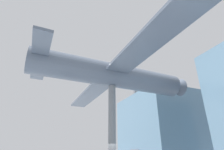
{
  "coord_description": "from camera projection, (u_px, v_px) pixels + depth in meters",
  "views": [
    {
      "loc": [
        11.55,
        -4.76,
        1.98
      ],
      "look_at": [
        0.0,
        0.0,
        7.53
      ],
      "focal_mm": 28.0,
      "sensor_mm": 36.0,
      "label": 1
    }
  ],
  "objects": [
    {
      "name": "suspended_airplane",
      "position": [
        114.0,
        75.0,
        13.73
      ],
      "size": [
        21.9,
        13.55,
        2.89
      ],
      "rotation": [
        0.0,
        0.0,
        0.03
      ],
      "color": "#4C5666",
      "rests_on": "support_pylon_central"
    },
    {
      "name": "glass_pavilion_left",
      "position": [
        169.0,
        132.0,
        22.77
      ],
      "size": [
        9.89,
        10.41,
        9.5
      ],
      "color": "#60849E",
      "rests_on": "ground_plane"
    },
    {
      "name": "support_pylon_central",
      "position": [
        112.0,
        131.0,
        11.95
      ],
      "size": [
        0.53,
        0.53,
        6.6
      ],
      "color": "slate",
      "rests_on": "ground_plane"
    }
  ]
}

